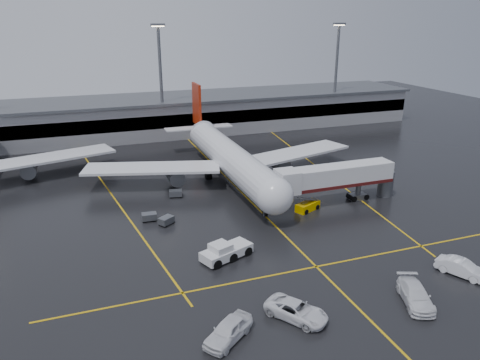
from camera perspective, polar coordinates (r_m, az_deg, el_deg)
name	(u,v)px	position (r m, az deg, el deg)	size (l,w,h in m)	color
ground	(248,199)	(71.46, 0.97, -2.33)	(220.00, 220.00, 0.00)	black
apron_line_centre	(248,199)	(71.46, 0.97, -2.33)	(0.25, 90.00, 0.02)	gold
apron_line_stop	(316,267)	(53.53, 9.48, -10.60)	(60.00, 0.25, 0.02)	gold
apron_line_left	(110,192)	(76.81, -15.87, -1.51)	(0.25, 70.00, 0.02)	gold
apron_line_right	(318,168)	(87.29, 9.73, 1.52)	(0.25, 70.00, 0.02)	gold
terminal	(179,114)	(114.59, -7.63, 8.18)	(122.00, 19.00, 8.60)	gray
light_mast_mid	(161,75)	(106.30, -9.86, 12.73)	(3.00, 1.20, 25.45)	#595B60
light_mast_right	(336,68)	(122.47, 11.91, 13.48)	(3.00, 1.20, 25.45)	#595B60
main_airliner	(228,156)	(78.71, -1.52, 3.00)	(48.80, 45.60, 14.10)	silver
jet_bridge	(336,178)	(70.05, 11.87, 0.21)	(19.90, 3.40, 6.05)	silver
pushback_tractor	(225,252)	(54.04, -1.84, -8.93)	(6.75, 4.62, 2.24)	silver
belt_loader	(308,206)	(67.79, 8.42, -3.25)	(4.26, 3.10, 2.49)	#E2AB00
service_van_a	(296,311)	(44.78, 7.04, -15.84)	(2.78, 6.04, 1.68)	white
service_van_b	(415,295)	(49.61, 21.02, -13.22)	(2.48, 6.09, 1.77)	silver
service_van_c	(462,268)	(56.31, 25.92, -9.84)	(1.89, 5.41, 1.78)	white
service_van_d	(228,330)	(42.02, -1.47, -18.23)	(2.20, 5.46, 1.86)	silver
baggage_cart_a	(166,220)	(63.32, -9.17, -4.98)	(2.38, 2.20, 1.12)	#595B60
baggage_cart_b	(149,217)	(64.88, -11.23, -4.49)	(2.09, 1.44, 1.12)	#595B60
baggage_cart_c	(176,193)	(72.60, -8.02, -1.64)	(2.23, 1.70, 1.12)	#595B60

